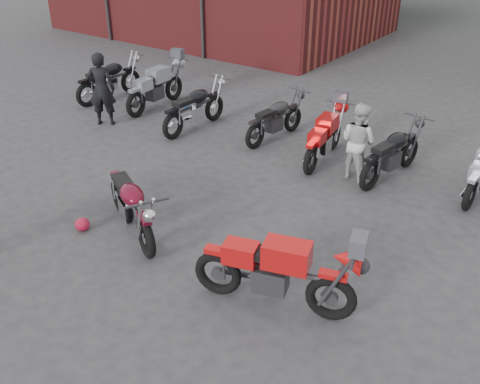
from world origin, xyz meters
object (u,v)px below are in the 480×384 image
Objects in this scene: row_bike_3 at (276,117)px; row_bike_5 at (393,150)px; person_light at (358,142)px; row_bike_2 at (195,105)px; vintage_motorcycle at (131,202)px; row_bike_4 at (325,135)px; row_bike_1 at (156,85)px; row_bike_0 at (109,77)px; person_dark at (101,89)px; helmet at (82,224)px; sportbike at (277,269)px.

row_bike_5 is at bearing -89.39° from row_bike_3.
person_light is 2.39m from row_bike_3.
person_light is at bearing -90.39° from row_bike_2.
vintage_motorcycle reaches higher than row_bike_5.
row_bike_3 is at bearing 67.68° from row_bike_4.
row_bike_1 reaches higher than row_bike_2.
row_bike_4 is at bearing -88.15° from row_bike_0.
vintage_motorcycle is 1.18× the size of person_dark.
row_bike_5 is (2.83, -0.29, 0.03)m from row_bike_3.
person_dark is 1.86m from row_bike_0.
row_bike_0 reaches higher than row_bike_5.
row_bike_2 is (1.98, 1.03, -0.28)m from person_dark.
row_bike_3 is (3.60, 0.05, -0.07)m from row_bike_1.
helmet is 0.12× the size of row_bike_5.
helmet is 5.85m from row_bike_5.
row_bike_1 is 6.43m from row_bike_5.
row_bike_3 is at bearing -84.32° from row_bike_0.
helmet is at bearing 153.44° from row_bike_5.
person_light reaches higher than row_bike_2.
helmet is 4.84m from person_dark.
row_bike_0 is at bearing 99.53° from row_bike_3.
helmet is 6.63m from row_bike_0.
helmet is at bearing 98.72° from person_dark.
row_bike_2 is 4.69m from row_bike_5.
sportbike is (2.82, -0.15, 0.03)m from vintage_motorcycle.
sportbike is 3.62m from helmet.
helmet is at bearing 167.95° from sportbike.
person_light reaches higher than row_bike_3.
row_bike_3 is (-0.23, 4.64, -0.06)m from vintage_motorcycle.
row_bike_4 is at bearing 101.35° from row_bike_5.
row_bike_2 is (3.24, -0.31, -0.01)m from row_bike_0.
row_bike_3 reaches higher than helmet.
row_bike_4 is (1.17, 4.28, -0.03)m from vintage_motorcycle.
person_light is 0.96m from row_bike_4.
row_bike_2 is (-2.08, 4.06, -0.01)m from vintage_motorcycle.
sportbike reaches higher than vintage_motorcycle.
person_light is at bearing 134.88° from row_bike_5.
vintage_motorcycle is 1.02× the size of row_bike_2.
row_bike_1 is at bearing 128.10° from sportbike.
person_light is at bearing 153.45° from person_dark.
sportbike is 1.41× the size of person_light.
sportbike is 1.08× the size of row_bike_5.
person_light reaches higher than sportbike.
row_bike_3 is (0.53, 5.06, 0.43)m from helmet.
row_bike_2 reaches higher than helmet.
row_bike_3 is 2.84m from row_bike_5.
vintage_motorcycle is at bearing 157.71° from row_bike_5.
row_bike_2 reaches higher than row_bike_5.
row_bike_2 is (1.75, -0.53, -0.03)m from row_bike_1.
vintage_motorcycle reaches higher than row_bike_2.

